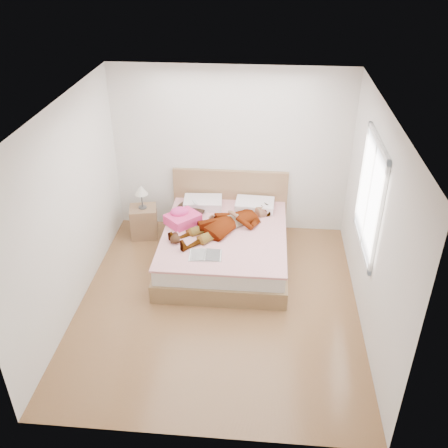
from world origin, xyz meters
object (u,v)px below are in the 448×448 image
at_px(magazine, 205,255).
at_px(coffee_mug, 221,235).
at_px(nightstand, 144,219).
at_px(woman, 226,221).
at_px(plush_toy, 175,238).
at_px(phone, 195,202).
at_px(towel, 182,217).
at_px(bed, 225,243).

bearing_deg(magazine, coffee_mug, 69.88).
distance_m(coffee_mug, nightstand, 1.53).
height_order(woman, plush_toy, woman).
xyz_separation_m(phone, coffee_mug, (0.46, -0.67, -0.13)).
distance_m(phone, towel, 0.37).
xyz_separation_m(phone, nightstand, (-0.84, 0.09, -0.39)).
height_order(bed, nightstand, bed).
xyz_separation_m(coffee_mug, plush_toy, (-0.62, -0.17, 0.02)).
bearing_deg(phone, woman, -79.60).
distance_m(towel, nightstand, 0.86).
xyz_separation_m(towel, nightstand, (-0.69, 0.42, -0.31)).
height_order(phone, coffee_mug, phone).
height_order(woman, phone, woman).
bearing_deg(phone, magazine, -116.59).
distance_m(woman, magazine, 0.77).
bearing_deg(bed, towel, 170.35).
bearing_deg(phone, bed, -82.35).
distance_m(magazine, nightstand, 1.68).
bearing_deg(coffee_mug, bed, 82.68).
bearing_deg(magazine, plush_toy, 146.88).
relative_size(phone, magazine, 0.21).
height_order(towel, magazine, towel).
xyz_separation_m(towel, coffee_mug, (0.61, -0.35, -0.05)).
xyz_separation_m(phone, magazine, (0.29, -1.14, -0.17)).
xyz_separation_m(woman, nightstand, (-1.34, 0.49, -0.34)).
relative_size(woman, magazine, 3.85).
bearing_deg(magazine, nightstand, 132.48).
relative_size(woman, nightstand, 1.93).
distance_m(woman, coffee_mug, 0.28).
relative_size(bed, magazine, 4.72).
xyz_separation_m(bed, magazine, (-0.20, -0.70, 0.24)).
relative_size(coffee_mug, nightstand, 0.13).
height_order(magazine, nightstand, nightstand).
height_order(towel, nightstand, nightstand).
relative_size(towel, plush_toy, 2.60).
height_order(bed, plush_toy, bed).
height_order(woman, magazine, woman).
relative_size(woman, plush_toy, 7.68).
relative_size(woman, coffee_mug, 15.05).
relative_size(bed, towel, 3.62).
bearing_deg(magazine, phone, 104.35).
bearing_deg(bed, plush_toy, -148.00).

